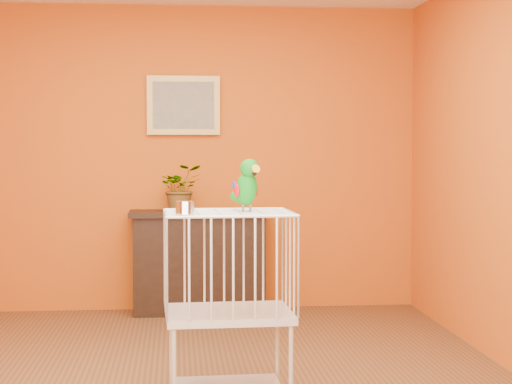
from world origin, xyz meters
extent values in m
plane|color=brown|center=(0.00, 0.00, 0.00)|extent=(4.50, 4.50, 0.00)
plane|color=#C45512|center=(0.00, 2.25, 1.30)|extent=(4.00, 0.00, 4.00)
plane|color=#C45512|center=(0.00, -2.25, 1.30)|extent=(4.00, 0.00, 4.00)
plane|color=#C45512|center=(2.00, 0.00, 1.30)|extent=(0.00, 4.50, 4.50)
cube|color=black|center=(0.12, 2.05, 0.41)|extent=(1.09, 0.36, 0.82)
cube|color=black|center=(0.12, 2.05, 0.84)|extent=(1.16, 0.42, 0.05)
cube|color=black|center=(0.12, 1.89, 0.41)|extent=(0.76, 0.02, 0.41)
cube|color=#542818|center=(-0.10, 2.00, 0.32)|extent=(0.05, 0.16, 0.25)
cube|color=#354E27|center=(-0.03, 2.00, 0.32)|extent=(0.05, 0.16, 0.25)
cube|color=#542818|center=(0.05, 2.00, 0.32)|extent=(0.05, 0.16, 0.25)
cube|color=#354E27|center=(0.14, 2.00, 0.32)|extent=(0.05, 0.16, 0.25)
cube|color=#542818|center=(0.23, 2.00, 0.32)|extent=(0.05, 0.16, 0.25)
imported|color=#26722D|center=(-0.03, 1.99, 1.01)|extent=(0.42, 0.45, 0.30)
cube|color=#A7813B|center=(0.00, 2.22, 1.75)|extent=(0.62, 0.03, 0.50)
cube|color=gray|center=(0.00, 2.21, 1.75)|extent=(0.52, 0.01, 0.40)
cube|color=beige|center=(0.21, -0.52, 0.49)|extent=(0.69, 0.54, 0.04)
cube|color=beige|center=(0.21, -0.52, 1.04)|extent=(0.69, 0.54, 0.01)
cylinder|color=beige|center=(-0.08, -0.76, 0.23)|extent=(0.02, 0.02, 0.47)
cylinder|color=beige|center=(0.53, -0.74, 0.23)|extent=(0.02, 0.02, 0.47)
cylinder|color=beige|center=(-0.10, -0.29, 0.23)|extent=(0.02, 0.02, 0.47)
cylinder|color=beige|center=(0.51, -0.27, 0.23)|extent=(0.02, 0.02, 0.47)
cylinder|color=silver|center=(-0.02, -0.71, 1.08)|extent=(0.10, 0.10, 0.07)
cylinder|color=#59544C|center=(0.29, -0.53, 1.06)|extent=(0.01, 0.01, 0.04)
cylinder|color=#59544C|center=(0.33, -0.51, 1.06)|extent=(0.01, 0.01, 0.04)
ellipsoid|color=#108216|center=(0.31, -0.52, 1.17)|extent=(0.17, 0.19, 0.21)
ellipsoid|color=#108216|center=(0.33, -0.55, 1.28)|extent=(0.14, 0.14, 0.10)
cone|color=orange|center=(0.35, -0.59, 1.27)|extent=(0.07, 0.08, 0.07)
cone|color=black|center=(0.34, -0.58, 1.25)|extent=(0.03, 0.03, 0.03)
sphere|color=black|center=(0.30, -0.58, 1.29)|extent=(0.01, 0.01, 0.01)
sphere|color=black|center=(0.37, -0.55, 1.29)|extent=(0.01, 0.01, 0.01)
ellipsoid|color=#A50C0C|center=(0.26, -0.53, 1.16)|extent=(0.05, 0.07, 0.07)
ellipsoid|color=navy|center=(0.36, -0.49, 1.16)|extent=(0.05, 0.07, 0.07)
cone|color=#108216|center=(0.29, -0.46, 1.10)|extent=(0.12, 0.16, 0.11)
camera|label=1|loc=(-0.06, -5.10, 1.39)|focal=60.00mm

